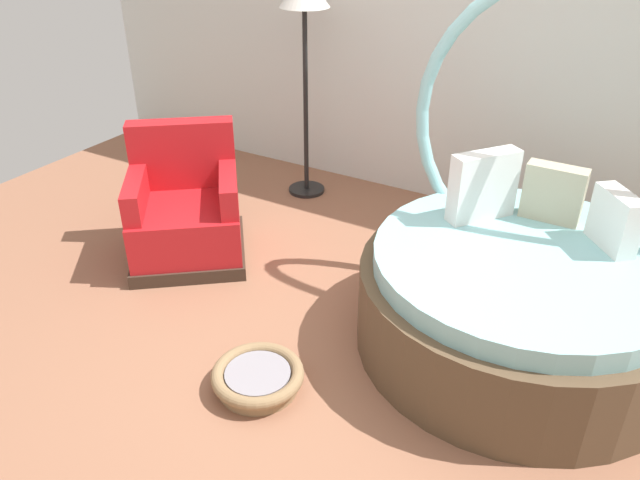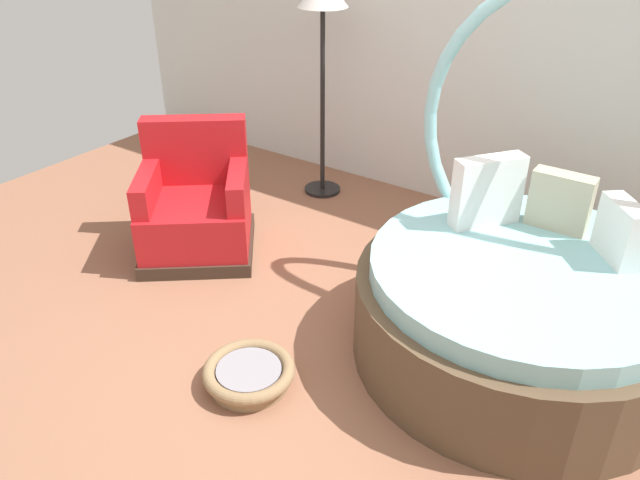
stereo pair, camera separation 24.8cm
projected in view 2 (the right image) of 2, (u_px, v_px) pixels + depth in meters
name	position (u px, v px, depth m)	size (l,w,h in m)	color
ground_plane	(352.00, 368.00, 3.56)	(8.00, 8.00, 0.02)	#936047
back_wall	(527.00, 52.00, 4.58)	(8.00, 0.12, 2.65)	silver
round_daybed	(525.00, 290.00, 3.50)	(1.86, 1.86, 2.09)	brown
red_armchair	(197.00, 209.00, 4.56)	(1.12, 1.12, 0.94)	#38281E
pet_basket	(249.00, 374.00, 3.40)	(0.51, 0.51, 0.13)	#8E704C
floor_lamp	(323.00, 13.00, 4.82)	(0.40, 0.40, 1.82)	black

